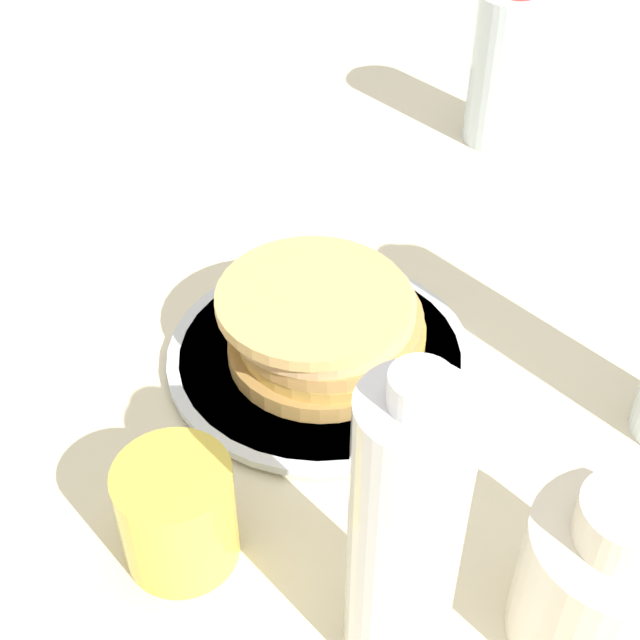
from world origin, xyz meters
The scene contains 7 objects.
ground_plane centered at (0.00, 0.00, 0.00)m, with size 4.00×4.00×0.00m, color beige.
plate centered at (0.02, 0.02, 0.01)m, with size 0.25×0.25×0.01m.
pancake_stack centered at (0.02, 0.02, 0.04)m, with size 0.17×0.16×0.06m.
juice_glass centered at (0.22, 0.04, 0.04)m, with size 0.08×0.08×0.08m.
cream_jug centered at (0.12, 0.29, 0.06)m, with size 0.10×0.10×0.13m.
water_bottle_near centered at (-0.40, -0.03, 0.09)m, with size 0.08×0.08×0.19m.
water_bottle_far centered at (0.20, 0.20, 0.11)m, with size 0.06×0.06×0.23m.
Camera 1 is at (0.46, 0.32, 0.52)m, focal length 50.00 mm.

